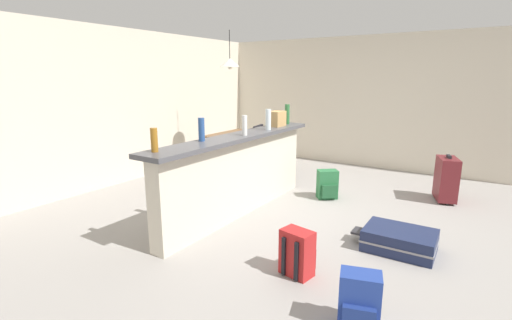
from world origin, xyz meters
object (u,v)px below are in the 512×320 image
object	(u,v)px
suitcase_upright_maroon	(446,179)
grocery_bag	(277,119)
backpack_red	(298,253)
backpack_green	(327,185)
backpack_blue	(359,303)
dining_table	(239,139)
pendant_lamp	(230,63)
bottle_white	(245,125)
bottle_blue	(201,129)
dining_chair_near_partition	(264,150)
bottle_clear	(268,120)
bottle_green	(287,114)
bottle_amber	(154,140)
suitcase_flat_navy	(399,240)

from	to	relation	value
suitcase_upright_maroon	grocery_bag	bearing A→B (deg)	115.14
backpack_red	backpack_green	world-z (taller)	same
backpack_blue	backpack_green	world-z (taller)	same
suitcase_upright_maroon	backpack_red	world-z (taller)	suitcase_upright_maroon
dining_table	backpack_red	distance (m)	3.55
pendant_lamp	suitcase_upright_maroon	bearing A→B (deg)	-81.84
suitcase_upright_maroon	dining_table	bearing A→B (deg)	96.71
bottle_white	backpack_red	bearing A→B (deg)	-127.69
grocery_bag	backpack_red	size ratio (longest dim) A/B	0.62
grocery_bag	backpack_green	xyz separation A→B (m)	(0.22, -0.74, -0.94)
backpack_blue	bottle_blue	bearing A→B (deg)	69.84
bottle_blue	backpack_green	world-z (taller)	bottle_blue
bottle_white	grocery_bag	xyz separation A→B (m)	(0.94, 0.09, -0.01)
dining_chair_near_partition	bottle_blue	bearing A→B (deg)	-166.39
bottle_clear	bottle_green	world-z (taller)	bottle_green
backpack_green	backpack_blue	bearing A→B (deg)	-153.39
bottle_clear	backpack_green	xyz separation A→B (m)	(0.60, -0.65, -0.97)
pendant_lamp	bottle_blue	bearing A→B (deg)	-150.82
dining_chair_near_partition	backpack_green	xyz separation A→B (m)	(-0.39, -1.33, -0.31)
backpack_red	backpack_green	size ratio (longest dim) A/B	1.00
pendant_lamp	backpack_red	bearing A→B (deg)	-133.53
bottle_amber	grocery_bag	size ratio (longest dim) A/B	0.89
bottle_clear	pendant_lamp	xyz separation A→B (m)	(0.91, 1.32, 0.80)
bottle_amber	backpack_blue	distance (m)	2.26
bottle_amber	grocery_bag	world-z (taller)	bottle_amber
bottle_clear	dining_chair_near_partition	bearing A→B (deg)	34.76
bottle_amber	pendant_lamp	size ratio (longest dim) A/B	0.36
bottle_white	pendant_lamp	world-z (taller)	pendant_lamp
grocery_bag	suitcase_upright_maroon	distance (m)	2.54
pendant_lamp	backpack_blue	size ratio (longest dim) A/B	1.54
backpack_red	suitcase_flat_navy	bearing A→B (deg)	-34.03
bottle_blue	bottle_white	distance (m)	0.62
bottle_clear	dining_chair_near_partition	size ratio (longest dim) A/B	0.30
backpack_red	backpack_green	bearing A→B (deg)	15.37
dining_chair_near_partition	bottle_clear	bearing A→B (deg)	-145.24
bottle_amber	pendant_lamp	xyz separation A→B (m)	(2.78, 1.18, 0.82)
dining_chair_near_partition	bottle_amber	bearing A→B (deg)	-169.19
bottle_white	pendant_lamp	xyz separation A→B (m)	(1.48, 1.33, 0.82)
dining_chair_near_partition	backpack_blue	world-z (taller)	dining_chair_near_partition
bottle_amber	grocery_bag	xyz separation A→B (m)	(2.25, -0.05, -0.01)
bottle_green	dining_chair_near_partition	world-z (taller)	bottle_green
bottle_clear	grocery_bag	size ratio (longest dim) A/B	1.08
bottle_blue	suitcase_upright_maroon	size ratio (longest dim) A/B	0.39
dining_table	pendant_lamp	size ratio (longest dim) A/B	1.71
dining_chair_near_partition	backpack_blue	size ratio (longest dim) A/B	2.21
bottle_green	backpack_red	size ratio (longest dim) A/B	0.71
pendant_lamp	backpack_blue	bearing A→B (deg)	-131.25
bottle_amber	bottle_blue	world-z (taller)	bottle_blue
bottle_white	suitcase_flat_navy	bearing A→B (deg)	-89.03
suitcase_flat_navy	backpack_blue	world-z (taller)	backpack_blue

